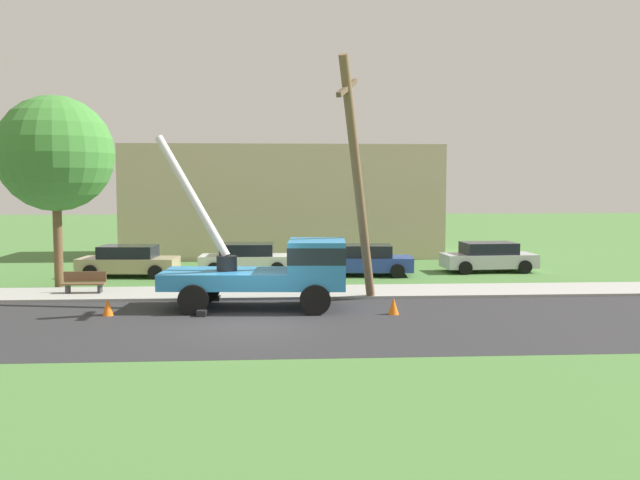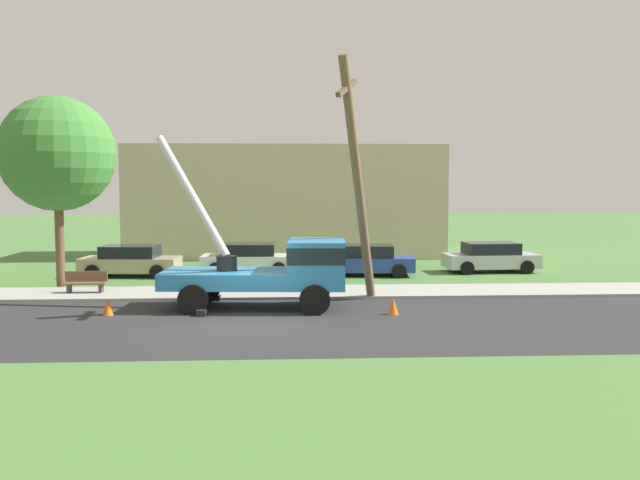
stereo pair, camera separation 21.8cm
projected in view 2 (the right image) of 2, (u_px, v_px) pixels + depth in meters
The scene contains 14 objects.
ground_plane at pixel (262, 272), 32.87m from camera, with size 120.00×120.00×0.00m, color #477538.
road_asphalt at pixel (250, 324), 20.93m from camera, with size 80.00×8.49×0.01m, color #2B2B2D.
sidewalk_strip at pixel (257, 292), 26.62m from camera, with size 80.00×2.95×0.10m, color #9E9E99.
utility_truck at pixel (279, 267), 23.45m from camera, with size 6.74×3.22×5.98m.
leaning_utility_pole at pixel (358, 181), 23.68m from camera, with size 1.83×3.65×8.50m.
traffic_cone_ahead at pixel (393, 306), 22.40m from camera, with size 0.36×0.36×0.56m, color orange.
traffic_cone_behind at pixel (108, 307), 22.28m from camera, with size 0.36×0.36×0.56m, color orange.
parked_sedan_tan at pixel (130, 261), 31.47m from camera, with size 4.53×2.24×1.42m.
parked_sedan_white at pixel (249, 258), 32.46m from camera, with size 4.45×2.10×1.42m.
parked_sedan_blue at pixel (366, 260), 31.77m from camera, with size 4.56×2.30×1.42m.
parked_sedan_silver at pixel (491, 257), 32.97m from camera, with size 4.49×2.18×1.42m.
park_bench at pixel (86, 283), 26.30m from camera, with size 1.60×0.45×0.90m.
roadside_tree_near at pixel (57, 154), 27.75m from camera, with size 4.66×4.66×7.79m.
lowrise_building_backdrop at pixel (286, 201), 40.54m from camera, with size 18.00×6.00×6.40m, color #C6B293.
Camera 2 is at (1.02, -20.73, 4.32)m, focal length 38.57 mm.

